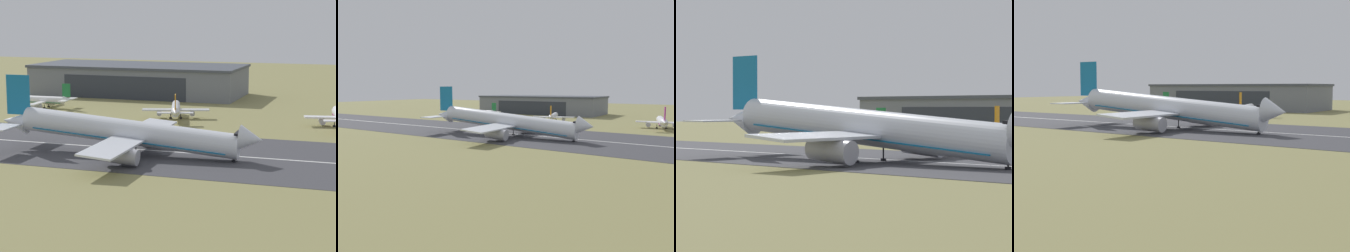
% 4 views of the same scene
% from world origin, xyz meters
% --- Properties ---
extents(runway_strip, '(397.26, 43.19, 0.06)m').
position_xyz_m(runway_strip, '(0.00, 115.27, 0.03)').
color(runway_strip, '#3D3D42').
rests_on(runway_strip, ground_plane).
extents(runway_centreline, '(357.54, 0.70, 0.01)m').
position_xyz_m(runway_centreline, '(0.00, 115.27, 0.07)').
color(runway_centreline, silver).
rests_on(runway_centreline, runway_strip).
extents(hangar_building, '(77.86, 32.13, 11.23)m').
position_xyz_m(hangar_building, '(-36.11, 208.94, 5.63)').
color(hangar_building, slate).
rests_on(hangar_building, ground_plane).
extents(airplane_landing, '(59.98, 44.07, 16.68)m').
position_xyz_m(airplane_landing, '(-0.54, 109.40, 4.90)').
color(airplane_landing, silver).
rests_on(airplane_landing, ground_plane).
extents(airplane_parked_centre, '(17.98, 19.42, 8.07)m').
position_xyz_m(airplane_parked_centre, '(-51.81, 166.56, 2.48)').
color(airplane_parked_centre, white).
rests_on(airplane_parked_centre, ground_plane).
extents(airplane_parked_east, '(19.35, 23.84, 8.37)m').
position_xyz_m(airplane_parked_east, '(-5.51, 158.86, 2.91)').
color(airplane_parked_east, silver).
rests_on(airplane_parked_east, ground_plane).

